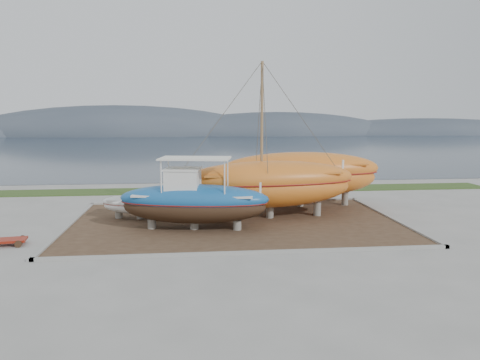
{
  "coord_description": "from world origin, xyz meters",
  "views": [
    {
      "loc": [
        -2.49,
        -21.7,
        6.04
      ],
      "look_at": [
        0.26,
        4.0,
        2.44
      ],
      "focal_mm": 35.0,
      "sensor_mm": 36.0,
      "label": 1
    }
  ],
  "objects_px": {
    "white_dinghy": "(140,207)",
    "orange_bare_hull": "(301,180)",
    "orange_sailboat": "(270,141)",
    "blue_caique": "(194,194)",
    "red_trailer": "(10,242)"
  },
  "relations": [
    {
      "from": "orange_bare_hull",
      "to": "white_dinghy",
      "type": "bearing_deg",
      "value": -166.0
    },
    {
      "from": "blue_caique",
      "to": "red_trailer",
      "type": "height_order",
      "value": "blue_caique"
    },
    {
      "from": "red_trailer",
      "to": "orange_sailboat",
      "type": "bearing_deg",
      "value": 10.12
    },
    {
      "from": "white_dinghy",
      "to": "blue_caique",
      "type": "bearing_deg",
      "value": -31.04
    },
    {
      "from": "orange_sailboat",
      "to": "orange_bare_hull",
      "type": "xyz_separation_m",
      "value": [
        2.6,
        3.3,
        -2.74
      ]
    },
    {
      "from": "orange_sailboat",
      "to": "white_dinghy",
      "type": "bearing_deg",
      "value": 169.1
    },
    {
      "from": "white_dinghy",
      "to": "orange_bare_hull",
      "type": "height_order",
      "value": "orange_bare_hull"
    },
    {
      "from": "white_dinghy",
      "to": "orange_bare_hull",
      "type": "xyz_separation_m",
      "value": [
        10.12,
        2.69,
        1.07
      ]
    },
    {
      "from": "orange_sailboat",
      "to": "red_trailer",
      "type": "distance_m",
      "value": 14.39
    },
    {
      "from": "orange_bare_hull",
      "to": "red_trailer",
      "type": "distance_m",
      "value": 17.44
    },
    {
      "from": "blue_caique",
      "to": "white_dinghy",
      "type": "bearing_deg",
      "value": 146.6
    },
    {
      "from": "blue_caique",
      "to": "orange_bare_hull",
      "type": "height_order",
      "value": "blue_caique"
    },
    {
      "from": "blue_caique",
      "to": "orange_sailboat",
      "type": "xyz_separation_m",
      "value": [
        4.43,
        2.3,
        2.58
      ]
    },
    {
      "from": "white_dinghy",
      "to": "orange_sailboat",
      "type": "height_order",
      "value": "orange_sailboat"
    },
    {
      "from": "blue_caique",
      "to": "orange_bare_hull",
      "type": "xyz_separation_m",
      "value": [
        7.03,
        5.6,
        -0.16
      ]
    }
  ]
}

